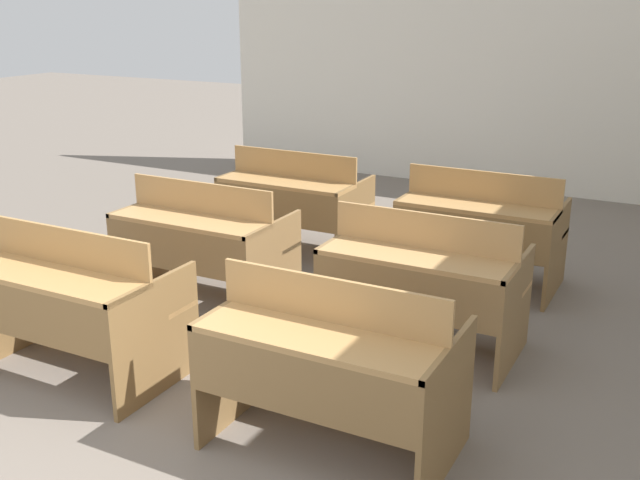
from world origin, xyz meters
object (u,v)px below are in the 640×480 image
bench_third_right (480,227)px  bench_second_left (202,241)px  schoolbag (9,308)px  bench_front_right (330,363)px  bench_second_right (422,280)px  bench_third_left (293,201)px  bench_front_left (73,300)px

bench_third_right → bench_second_left: bearing=-142.8°
bench_second_left → schoolbag: 1.33m
bench_front_right → bench_third_right: 2.48m
bench_second_right → schoolbag: (-2.47, -0.99, -0.30)m
bench_second_left → bench_third_right: same height
bench_second_left → bench_third_right: size_ratio=1.00×
bench_front_right → schoolbag: (-2.47, 0.23, -0.30)m
bench_second_left → bench_third_right: 2.06m
bench_second_left → bench_third_right: (1.64, 1.24, 0.00)m
bench_front_right → bench_second_right: bearing=89.7°
bench_third_left → bench_second_left: bearing=-91.3°
bench_third_left → bench_third_right: bearing=-0.1°
bench_front_right → bench_third_right: same height
bench_second_right → bench_third_right: 1.25m
bench_second_left → bench_second_right: size_ratio=1.00×
bench_second_right → schoolbag: bench_second_right is taller
bench_second_right → bench_third_left: (-1.61, 1.26, 0.00)m
bench_front_left → bench_third_left: (0.03, 2.47, 0.00)m
schoolbag → bench_third_right: bearing=42.2°
bench_front_right → schoolbag: bearing=174.6°
bench_third_left → schoolbag: (-0.86, -2.25, -0.30)m
bench_third_left → schoolbag: bench_third_left is taller
bench_second_right → bench_third_right: (-0.00, 1.25, 0.00)m
bench_front_left → bench_second_left: (0.00, 1.23, 0.00)m
bench_second_left → schoolbag: bench_second_left is taller
bench_front_left → bench_second_right: bearing=36.5°
bench_front_right → bench_third_left: (-1.61, 2.48, 0.00)m
bench_third_left → bench_front_left: bearing=-90.8°
bench_front_right → bench_third_right: bearing=89.9°
bench_front_left → bench_second_right: size_ratio=1.00×
bench_front_left → bench_third_left: same height
bench_front_left → bench_front_right: (1.64, -0.01, 0.00)m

